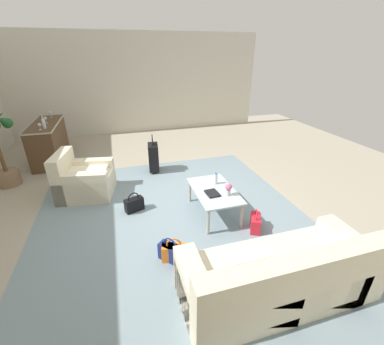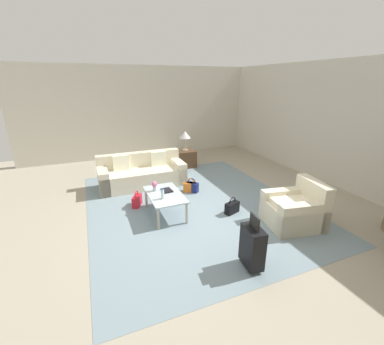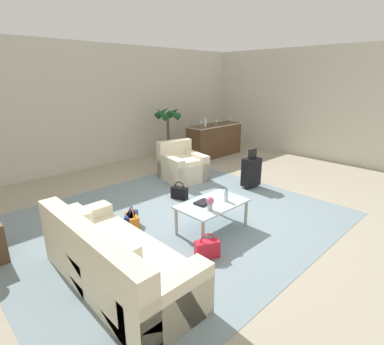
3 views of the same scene
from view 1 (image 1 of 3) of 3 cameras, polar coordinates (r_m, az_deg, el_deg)
name	(u,v)px [view 1 (image 1 of 3)]	position (r m, az deg, el deg)	size (l,w,h in m)	color
ground_plane	(179,206)	(4.68, -2.80, -7.35)	(12.00, 12.00, 0.00)	#A89E89
wall_right	(141,84)	(8.99, -11.32, 18.69)	(0.12, 8.00, 3.10)	beige
area_rug	(176,227)	(4.17, -3.47, -12.01)	(5.20, 4.40, 0.01)	gray
couch	(282,279)	(3.16, 19.33, -21.52)	(0.87, 2.16, 0.83)	beige
armchair	(82,181)	(5.30, -23.18, -1.74)	(1.00, 1.08, 0.86)	beige
coffee_table	(214,193)	(4.28, 4.93, -4.56)	(1.09, 0.66, 0.46)	silver
water_bottle	(216,179)	(4.40, 5.28, -1.40)	(0.06, 0.06, 0.20)	silver
coffee_table_book	(212,193)	(4.12, 4.53, -4.63)	(0.24, 0.19, 0.03)	black
flower_vase	(229,188)	(4.07, 8.11, -3.50)	(0.11, 0.11, 0.21)	#B2B7BC
bar_console	(49,141)	(7.43, -29.22, 6.14)	(1.85, 0.62, 0.94)	#513823
wine_glass_leftmost	(39,125)	(6.68, -30.81, 9.03)	(0.08, 0.08, 0.15)	silver
wine_glass_left_of_centre	(45,119)	(7.28, -29.82, 10.35)	(0.08, 0.08, 0.15)	silver
wine_glass_right_of_centre	(50,113)	(7.89, -28.94, 11.48)	(0.08, 0.08, 0.15)	silver
wine_bottle_clear	(44,123)	(6.75, -30.08, 9.42)	(0.07, 0.07, 0.30)	silver
suitcase_black	(153,157)	(5.90, -8.56, 3.48)	(0.42, 0.27, 0.85)	black
handbag_orange	(174,252)	(3.55, -4.00, -17.26)	(0.22, 0.35, 0.36)	orange
handbag_red	(255,223)	(4.16, 13.89, -10.74)	(0.35, 0.27, 0.36)	red
handbag_navy	(170,252)	(3.56, -4.83, -17.23)	(0.33, 0.32, 0.36)	navy
handbag_black	(134,204)	(4.59, -12.73, -6.89)	(0.24, 0.35, 0.36)	black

